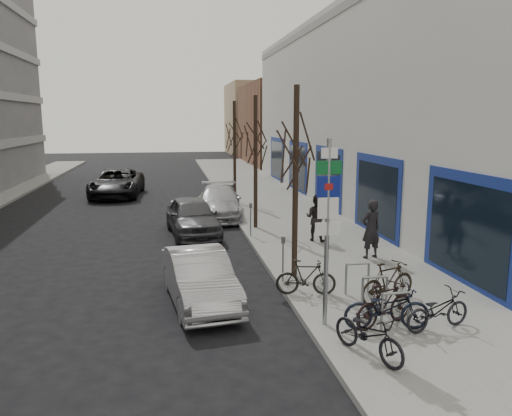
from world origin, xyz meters
name	(u,v)px	position (x,y,z in m)	size (l,w,h in m)	color
ground	(216,339)	(0.00, 0.00, 0.00)	(120.00, 120.00, 0.00)	black
sidewalk_east	(300,227)	(4.50, 10.00, 0.07)	(5.00, 70.00, 0.15)	slate
commercial_building	(489,111)	(17.00, 16.00, 5.00)	(20.00, 32.00, 10.00)	#B7B7B2
brick_building_far	(305,124)	(13.00, 40.00, 4.00)	(12.00, 14.00, 8.00)	brown
tan_building_far	(279,119)	(13.50, 55.00, 4.50)	(13.00, 12.00, 9.00)	#937A5B
highway_sign_pole	(327,221)	(2.40, -0.01, 2.46)	(0.55, 0.10, 4.20)	gray
bike_rack	(375,289)	(3.80, 0.60, 0.66)	(0.66, 2.26, 0.83)	gray
tree_near	(296,137)	(2.60, 3.50, 4.10)	(1.80, 1.80, 5.50)	black
tree_mid	(256,131)	(2.60, 10.00, 4.10)	(1.80, 1.80, 5.50)	black
tree_far	(234,128)	(2.60, 16.50, 4.10)	(1.80, 1.80, 5.50)	black
meter_front	(283,255)	(2.15, 3.00, 0.92)	(0.10, 0.08, 1.27)	gray
meter_mid	(251,216)	(2.15, 8.50, 0.92)	(0.10, 0.08, 1.27)	gray
meter_back	(232,195)	(2.15, 14.00, 0.92)	(0.10, 0.08, 1.27)	gray
bike_near_left	(369,330)	(2.74, -1.60, 0.68)	(0.53, 1.74, 1.06)	black
bike_near_right	(384,304)	(3.63, -0.32, 0.65)	(0.49, 1.65, 1.00)	black
bike_mid_curb	(387,304)	(3.61, -0.49, 0.71)	(0.56, 1.84, 1.12)	black
bike_mid_inner	(306,277)	(2.49, 1.86, 0.62)	(0.46, 1.55, 0.94)	black
bike_far_curb	(438,307)	(4.68, -0.68, 0.65)	(0.50, 1.65, 1.01)	black
bike_far_inner	(388,282)	(4.32, 1.01, 0.68)	(0.52, 1.73, 1.05)	black
parked_car_front	(199,278)	(-0.20, 2.13, 0.67)	(1.41, 4.04, 1.33)	#B5B4BA
parked_car_mid	(192,216)	(-0.01, 9.68, 0.76)	(1.79, 4.45, 1.52)	#4A494E
parked_car_back	(219,202)	(1.40, 13.06, 0.73)	(2.04, 5.02, 1.46)	#AFAFB4
lane_car	(117,183)	(-3.95, 20.57, 0.81)	(2.70, 5.87, 1.63)	black
pedestrian_near	(371,229)	(5.46, 4.82, 1.11)	(0.70, 0.46, 1.91)	black
pedestrian_far	(316,217)	(4.40, 7.35, 1.02)	(0.64, 0.44, 1.74)	black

